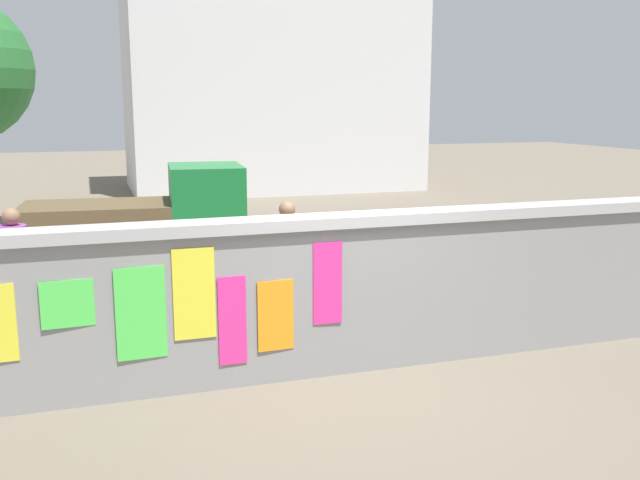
# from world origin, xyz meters

# --- Properties ---
(ground) EXTENTS (60.00, 60.00, 0.00)m
(ground) POSITION_xyz_m (0.00, 8.00, 0.00)
(ground) COLOR #6B6051
(poster_wall) EXTENTS (8.48, 0.42, 1.73)m
(poster_wall) POSITION_xyz_m (-0.01, -0.00, 0.89)
(poster_wall) COLOR gray
(poster_wall) RESTS_ON ground
(auto_rickshaw_truck) EXTENTS (3.71, 1.79, 1.85)m
(auto_rickshaw_truck) POSITION_xyz_m (-1.66, 5.12, 0.90)
(auto_rickshaw_truck) COLOR black
(auto_rickshaw_truck) RESTS_ON ground
(motorcycle) EXTENTS (1.90, 0.56, 0.87)m
(motorcycle) POSITION_xyz_m (1.93, 1.92, 0.46)
(motorcycle) COLOR black
(motorcycle) RESTS_ON ground
(bicycle_near) EXTENTS (1.66, 0.58, 0.95)m
(bicycle_near) POSITION_xyz_m (3.61, 4.19, 0.36)
(bicycle_near) COLOR black
(bicycle_near) RESTS_ON ground
(bicycle_far) EXTENTS (1.69, 0.46, 0.95)m
(bicycle_far) POSITION_xyz_m (-2.11, 1.23, 0.36)
(bicycle_far) COLOR black
(bicycle_far) RESTS_ON ground
(person_walking) EXTENTS (0.48, 0.48, 1.62)m
(person_walking) POSITION_xyz_m (-3.49, 2.42, 0.99)
(person_walking) COLOR #BF6626
(person_walking) RESTS_ON ground
(person_bystander) EXTENTS (0.36, 0.36, 1.62)m
(person_bystander) POSITION_xyz_m (-0.10, 1.96, 0.99)
(person_bystander) COLOR purple
(person_bystander) RESTS_ON ground
(building_background) EXTENTS (9.69, 5.44, 6.95)m
(building_background) POSITION_xyz_m (3.48, 16.82, 3.49)
(building_background) COLOR silver
(building_background) RESTS_ON ground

